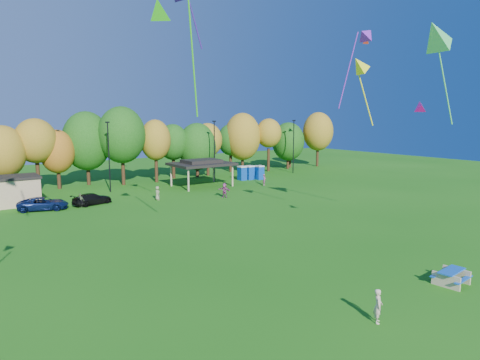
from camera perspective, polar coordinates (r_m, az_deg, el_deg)
ground at (r=23.71m, az=12.01°, el=-16.17°), size 160.00×160.00×0.00m
tree_line at (r=61.87m, az=-21.42°, el=4.36°), size 93.57×10.55×11.15m
lamp_posts at (r=57.51m, az=-17.08°, el=3.28°), size 64.50×0.25×9.09m
utility_building at (r=53.36m, az=-28.52°, el=-1.31°), size 6.30×4.30×3.25m
pavilion at (r=59.89m, az=-5.13°, el=2.22°), size 8.20×6.20×3.77m
porta_potties at (r=66.01m, az=1.40°, el=0.98°), size 3.75×2.11×2.18m
picnic_table at (r=28.62m, az=26.34°, el=-11.40°), size 2.17×1.86×0.87m
kite_flyer at (r=22.31m, az=17.93°, el=-15.68°), size 0.73×0.71×1.68m
car_c at (r=49.46m, az=-24.77°, el=-2.88°), size 5.41×3.74×1.37m
car_d at (r=50.45m, az=-19.11°, el=-2.39°), size 4.77×2.95×1.29m
far_person_0 at (r=51.71m, az=-2.09°, el=-1.38°), size 1.26×1.71×1.79m
far_person_1 at (r=49.13m, az=-20.49°, el=-2.59°), size 0.86×0.96×1.56m
far_person_2 at (r=51.09m, az=-10.96°, el=-1.74°), size 0.61×0.85×1.64m
far_person_4 at (r=60.86m, az=3.26°, el=0.04°), size 0.70×0.63×1.61m
kite_3 at (r=27.89m, az=-10.60°, el=21.47°), size 3.34×3.81×7.43m
kite_4 at (r=46.69m, az=16.60°, el=18.06°), size 4.94×1.80×8.46m
kite_5 at (r=35.60m, az=24.80°, el=17.10°), size 5.08×2.90×8.02m
kite_9 at (r=60.10m, az=16.53°, el=17.46°), size 1.39×1.56×1.31m
kite_12 at (r=34.92m, az=15.66°, el=14.45°), size 3.39×1.95×5.54m
kite_13 at (r=31.32m, az=22.88°, el=9.14°), size 1.44×1.42×1.16m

